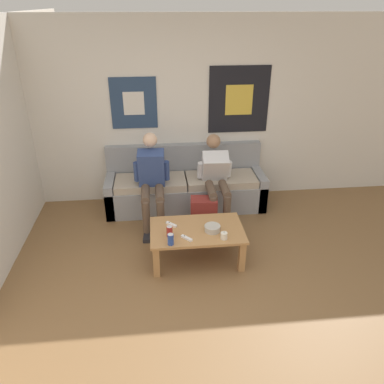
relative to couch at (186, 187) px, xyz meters
The scene contains 13 objects.
ground_plane 2.23m from the couch, 92.22° to the right, with size 18.00×18.00×0.00m, color brown.
wall_back 1.04m from the couch, 104.04° to the left, with size 10.00×0.07×2.55m.
couch is the anchor object (origin of this frame).
coffee_table 1.28m from the couch, 89.31° to the right, with size 1.04×0.64×0.40m.
person_seated_adult 0.69m from the couch, 140.82° to the right, with size 0.47×0.82×1.18m.
person_seated_teen 0.58m from the couch, 40.04° to the right, with size 0.47×0.94×1.08m.
backpack 0.70m from the couch, 75.39° to the right, with size 0.36×0.28×0.44m.
ceramic_bowl 1.36m from the couch, 82.29° to the right, with size 0.18×0.18×0.07m.
pillar_candle 1.53m from the couch, 79.38° to the right, with size 0.07×0.07×0.09m.
drink_can_blue 1.58m from the couch, 100.63° to the right, with size 0.07×0.07×0.12m.
drink_can_red 1.43m from the couch, 101.92° to the right, with size 0.07×0.07×0.12m.
game_controller_near_left 1.47m from the couch, 94.54° to the right, with size 0.12×0.13×0.03m.
game_controller_near_right 1.21m from the couch, 102.70° to the right, with size 0.13×0.13×0.03m.
Camera 1 is at (-0.32, -2.57, 2.67)m, focal length 35.00 mm.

